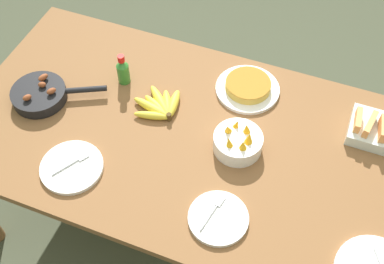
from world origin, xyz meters
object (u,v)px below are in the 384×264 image
Objects in this scene: fruit_bowl_mango at (238,142)px; hot_sauce_bottle at (123,70)px; banana_bunch at (161,106)px; skillet at (41,94)px; frittata_plate_center at (248,87)px; empty_plate_far_left at (72,167)px; empty_plate_far_right at (218,218)px.

hot_sauce_bottle is (-0.56, 0.16, 0.02)m from fruit_bowl_mango.
banana_bunch is 0.53× the size of skillet.
frittata_plate_center is 0.78m from empty_plate_far_left.
banana_bunch is 0.92× the size of empty_plate_far_right.
hot_sauce_bottle is (-0.01, 0.47, 0.06)m from empty_plate_far_left.
banana_bunch is 0.83× the size of empty_plate_far_left.
fruit_bowl_mango reaches higher than banana_bunch.
empty_plate_far_left is at bearing -68.46° from skillet.
empty_plate_far_left is 0.47m from hot_sauce_bottle.
hot_sauce_bottle is at bearing 141.29° from empty_plate_far_right.
hot_sauce_bottle is at bearing -164.81° from frittata_plate_center.
banana_bunch is 0.54m from empty_plate_far_right.
frittata_plate_center is at bearing 15.19° from hot_sauce_bottle.
fruit_bowl_mango is (0.83, 0.05, 0.01)m from skillet.
empty_plate_far_right is 0.32m from fruit_bowl_mango.
frittata_plate_center is at bearing 99.76° from fruit_bowl_mango.
empty_plate_far_left and empty_plate_far_right have the same top height.
fruit_bowl_mango is (0.55, 0.31, 0.03)m from empty_plate_far_left.
fruit_bowl_mango is 1.28× the size of hot_sauce_bottle.
empty_plate_far_left is 1.25× the size of fruit_bowl_mango.
banana_bunch is 1.33× the size of hot_sauce_bottle.
hot_sauce_bottle reaches higher than fruit_bowl_mango.
frittata_plate_center reaches higher than empty_plate_far_right.
banana_bunch is at bearing 168.46° from fruit_bowl_mango.
empty_plate_far_right is at bearing -0.14° from empty_plate_far_left.
skillet reaches higher than frittata_plate_center.
fruit_bowl_mango is 0.58m from hot_sauce_bottle.
hot_sauce_bottle reaches higher than empty_plate_far_left.
empty_plate_far_left is at bearing 179.86° from empty_plate_far_right.
hot_sauce_bottle is (-0.59, 0.47, 0.06)m from empty_plate_far_right.
skillet is at bearing -176.22° from fruit_bowl_mango.
hot_sauce_bottle reaches higher than banana_bunch.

